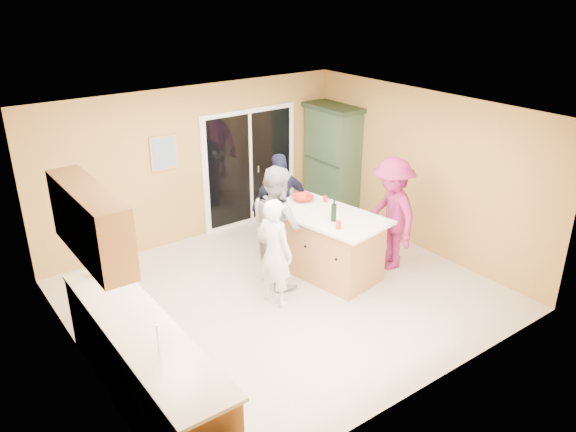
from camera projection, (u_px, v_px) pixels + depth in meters
floor at (284, 295)px, 8.00m from camera, size 5.50×5.50×0.00m
ceiling at (283, 114)px, 6.97m from camera, size 5.50×5.00×0.10m
wall_back at (196, 164)px, 9.34m from camera, size 5.50×0.10×2.60m
wall_front at (429, 288)px, 5.63m from camera, size 5.50×0.10×2.60m
wall_left at (75, 269)px, 5.99m from camera, size 0.10×5.00×2.60m
wall_right at (422, 172)px, 8.98m from camera, size 0.10×5.00×2.60m
left_cabinet_run at (149, 373)px, 5.70m from camera, size 0.65×3.05×1.24m
upper_cabinets at (90, 222)px, 5.71m from camera, size 0.35×1.60×0.75m
sliding_door at (250, 167)px, 9.98m from camera, size 1.90×0.07×2.10m
framed_picture at (164, 153)px, 8.90m from camera, size 0.46×0.04×0.56m
kitchen_island at (324, 245)px, 8.45m from camera, size 1.29×1.98×0.97m
green_hutch at (332, 163)px, 10.36m from camera, size 0.60×1.13×2.08m
woman_white at (275, 252)px, 7.53m from camera, size 0.49×0.63×1.54m
woman_grey at (277, 225)px, 8.05m from camera, size 0.74×0.92×1.78m
woman_navy at (281, 203)px, 9.00m from camera, size 1.04×0.62×1.65m
woman_magenta at (391, 214)px, 8.48m from camera, size 0.95×1.27×1.76m
serving_bowl at (303, 198)px, 8.72m from camera, size 0.40×0.40×0.08m
tulip_vase at (92, 259)px, 6.50m from camera, size 0.28×0.24×0.45m
tumbler_near at (325, 199)px, 8.65m from camera, size 0.09×0.09×0.10m
tumbler_far at (339, 225)px, 7.73m from camera, size 0.10×0.10×0.11m
wine_bottle at (334, 212)px, 7.95m from camera, size 0.08×0.08×0.34m
white_plate at (314, 213)px, 8.25m from camera, size 0.25×0.25×0.02m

